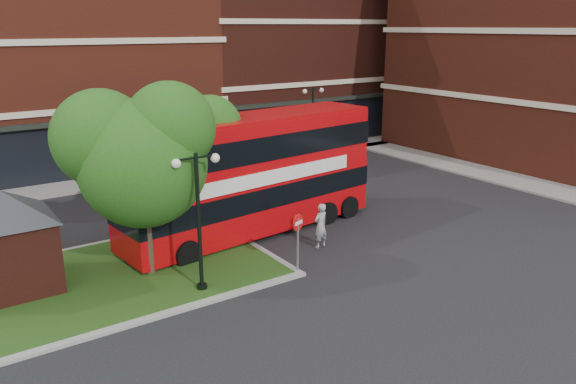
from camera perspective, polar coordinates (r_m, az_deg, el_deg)
ground at (r=22.79m, az=4.13°, el=-6.77°), size 120.00×120.00×0.00m
pavement_far at (r=36.45m, az=-12.16°, el=1.97°), size 44.00×3.00×0.12m
pavement_side at (r=35.95m, az=23.15°, el=0.79°), size 3.00×28.00×0.12m
terrace_far_right at (r=48.59m, az=-0.42°, el=15.37°), size 18.00×12.00×16.00m
traffic_island at (r=21.89m, az=-17.94°, el=-8.41°), size 12.60×7.60×0.15m
kiosk at (r=21.49m, az=-26.91°, el=-3.46°), size 6.51×6.51×3.60m
tree_island_west at (r=20.42m, az=-14.99°, el=4.08°), size 5.40×4.71×7.21m
tree_island_east at (r=23.88m, az=-10.11°, el=4.79°), size 4.46×3.90×6.29m
lamp_island at (r=19.20m, az=-9.07°, el=-2.43°), size 1.72×0.36×5.00m
lamp_far_left at (r=34.87m, az=-8.12°, el=6.19°), size 1.72×0.36×5.00m
lamp_far_right at (r=39.01m, az=2.54°, el=7.43°), size 1.72×0.36×5.00m
bus at (r=24.68m, az=-3.79°, el=2.54°), size 12.38×4.06×4.64m
woman at (r=23.60m, az=3.33°, el=-3.41°), size 0.77×0.57×1.92m
car_silver at (r=33.52m, az=-15.31°, el=1.77°), size 4.79×2.29×1.58m
car_white at (r=37.63m, az=-1.38°, el=3.83°), size 4.41×1.69×1.44m
no_entry_sign at (r=20.86m, az=1.01°, el=-4.03°), size 0.62×0.30×2.34m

